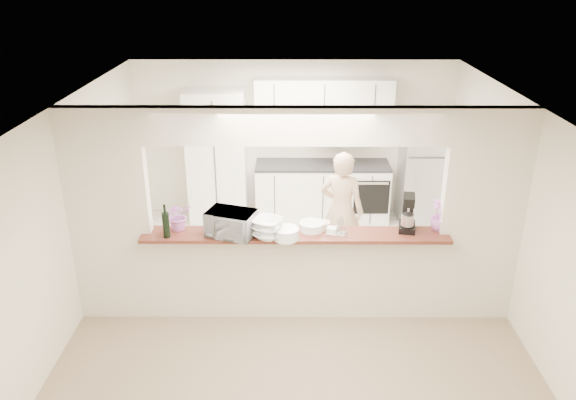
{
  "coord_description": "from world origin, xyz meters",
  "views": [
    {
      "loc": [
        -0.05,
        -5.62,
        3.85
      ],
      "look_at": [
        -0.08,
        0.3,
        1.34
      ],
      "focal_mm": 35.0,
      "sensor_mm": 36.0,
      "label": 1
    }
  ],
  "objects_px": {
    "toaster_oven": "(231,223)",
    "person": "(341,211)",
    "stand_mixer": "(408,214)",
    "refrigerator": "(425,171)"
  },
  "relations": [
    {
      "from": "refrigerator",
      "to": "toaster_oven",
      "type": "relative_size",
      "value": 3.3
    },
    {
      "from": "stand_mixer",
      "to": "person",
      "type": "relative_size",
      "value": 0.26
    },
    {
      "from": "toaster_oven",
      "to": "person",
      "type": "xyz_separation_m",
      "value": [
        1.32,
        1.27,
        -0.42
      ]
    },
    {
      "from": "person",
      "to": "refrigerator",
      "type": "bearing_deg",
      "value": -113.36
    },
    {
      "from": "refrigerator",
      "to": "toaster_oven",
      "type": "xyz_separation_m",
      "value": [
        -2.75,
        -2.75,
        0.38
      ]
    },
    {
      "from": "refrigerator",
      "to": "person",
      "type": "distance_m",
      "value": 2.05
    },
    {
      "from": "toaster_oven",
      "to": "stand_mixer",
      "type": "bearing_deg",
      "value": 23.15
    },
    {
      "from": "refrigerator",
      "to": "person",
      "type": "xyz_separation_m",
      "value": [
        -1.43,
        -1.48,
        -0.04
      ]
    },
    {
      "from": "refrigerator",
      "to": "stand_mixer",
      "type": "xyz_separation_m",
      "value": [
        -0.8,
        -2.59,
        0.43
      ]
    },
    {
      "from": "stand_mixer",
      "to": "person",
      "type": "distance_m",
      "value": 1.36
    }
  ]
}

